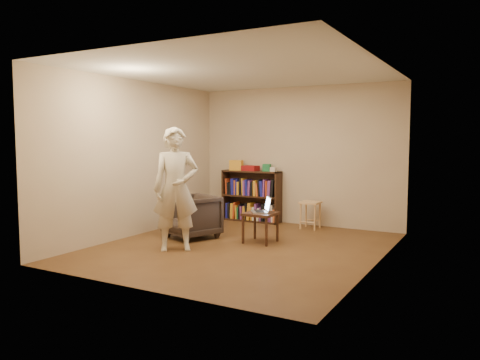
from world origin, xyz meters
The scene contains 15 objects.
floor centered at (0.00, 0.00, 0.00)m, with size 4.50×4.50×0.00m, color #4F2F19.
ceiling centered at (0.00, 0.00, 2.60)m, with size 4.50×4.50×0.00m, color silver.
wall_back centered at (0.00, 2.25, 1.30)m, with size 4.00×4.00×0.00m, color #C4B394.
wall_left centered at (-2.00, 0.00, 1.30)m, with size 4.50×4.50×0.00m, color #C4B394.
wall_right centered at (2.00, 0.00, 1.30)m, with size 4.50×4.50×0.00m, color #C4B394.
bookshelf centered at (-0.91, 2.09, 0.44)m, with size 1.20×0.30×1.00m.
box_yellow centered at (-1.24, 2.05, 1.10)m, with size 0.25×0.18×0.20m, color gold.
red_cloth centered at (-0.93, 2.07, 1.05)m, with size 0.30×0.22×0.10m, color maroon.
box_green centered at (-0.59, 2.10, 1.07)m, with size 0.14×0.14×0.14m, color #1D703C.
box_white centered at (-0.44, 2.09, 1.04)m, with size 0.10×0.10×0.08m, color silver.
stool centered at (0.39, 1.90, 0.40)m, with size 0.34×0.34×0.49m.
armchair centered at (-1.05, 0.22, 0.35)m, with size 0.75×0.78×0.71m, color #2C241D.
side_table centered at (0.10, 0.45, 0.39)m, with size 0.46×0.46×0.47m.
laptop centered at (0.12, 0.49, 0.53)m, with size 0.42×0.43×0.25m.
person centered at (-0.75, -0.59, 0.90)m, with size 0.65×0.43×1.79m, color beige.
Camera 1 is at (3.34, -6.04, 1.62)m, focal length 35.00 mm.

